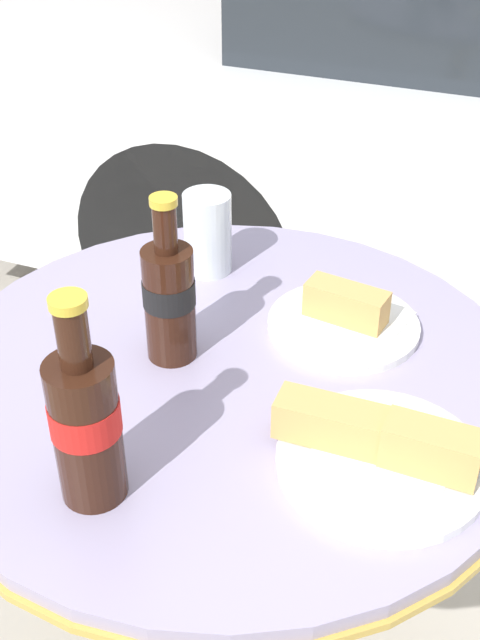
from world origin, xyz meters
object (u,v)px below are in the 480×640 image
(cola_bottle_left, at_px, (86,422))
(cola_bottle_right, at_px, (169,297))
(bistro_table, at_px, (230,461))
(lunch_plate_far, at_px, (380,449))
(drinking_glass, at_px, (208,236))
(lunch_plate_near, at_px, (344,319))

(cola_bottle_left, distance_m, cola_bottle_right, 0.25)
(bistro_table, height_order, cola_bottle_left, cola_bottle_left)
(cola_bottle_left, height_order, lunch_plate_far, cola_bottle_left)
(drinking_glass, bearing_deg, cola_bottle_right, -79.07)
(bistro_table, distance_m, lunch_plate_far, 0.31)
(lunch_plate_near, height_order, lunch_plate_far, lunch_plate_far)
(cola_bottle_right, height_order, drinking_glass, cola_bottle_right)
(bistro_table, xyz_separation_m, lunch_plate_far, (0.22, -0.10, 0.19))
(cola_bottle_left, bearing_deg, bistro_table, 78.03)
(cola_bottle_right, height_order, lunch_plate_near, cola_bottle_right)
(lunch_plate_near, bearing_deg, cola_bottle_left, -113.23)
(bistro_table, distance_m, drinking_glass, 0.34)
(lunch_plate_near, bearing_deg, drinking_glass, 162.30)
(cola_bottle_left, xyz_separation_m, drinking_glass, (-0.07, 0.47, -0.04))
(bistro_table, distance_m, lunch_plate_near, 0.26)
(cola_bottle_right, distance_m, drinking_glass, 0.22)
(bistro_table, height_order, cola_bottle_right, cola_bottle_right)
(cola_bottle_right, xyz_separation_m, drinking_glass, (-0.04, 0.22, -0.03))
(drinking_glass, bearing_deg, bistro_table, -60.34)
(cola_bottle_left, relative_size, lunch_plate_far, 1.02)
(drinking_glass, bearing_deg, lunch_plate_far, -42.29)
(bistro_table, bearing_deg, lunch_plate_near, 50.71)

